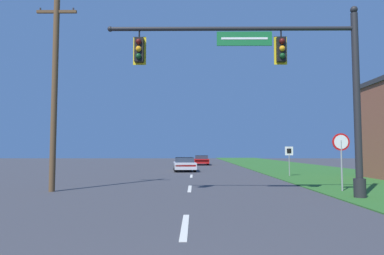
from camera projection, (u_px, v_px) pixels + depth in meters
name	position (u px, v px, depth m)	size (l,w,h in m)	color
grass_verge_right	(305.00, 170.00, 31.90)	(10.00, 110.00, 0.04)	#2D6626
road_center_line	(191.00, 176.00, 24.00)	(0.16, 34.80, 0.01)	silver
signal_mast	(292.00, 80.00, 13.05)	(9.77, 0.47, 7.33)	#232326
car_ahead	(184.00, 164.00, 30.22)	(2.20, 4.76, 1.19)	black
far_car	(202.00, 160.00, 43.51)	(1.82, 4.42, 1.19)	black
stop_sign	(341.00, 149.00, 14.93)	(0.76, 0.07, 2.50)	gray
route_sign_post	(289.00, 154.00, 23.67)	(0.55, 0.06, 2.03)	gray
utility_pole_near	(55.00, 87.00, 15.23)	(1.80, 0.26, 8.96)	brown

